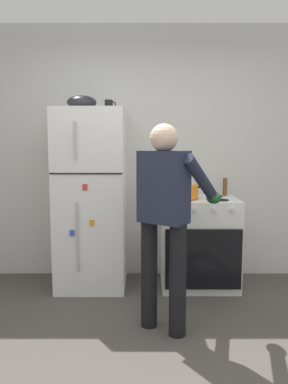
{
  "coord_description": "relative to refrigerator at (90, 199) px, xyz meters",
  "views": [
    {
      "loc": [
        -0.01,
        -2.25,
        1.45
      ],
      "look_at": [
        0.01,
        1.32,
        1.0
      ],
      "focal_mm": 35.69,
      "sensor_mm": 36.0,
      "label": 1
    }
  ],
  "objects": [
    {
      "name": "person_cook",
      "position": [
        0.7,
        -0.95,
        0.07
      ],
      "size": [
        0.7,
        0.76,
        1.6
      ],
      "color": "black",
      "rests_on": "ground"
    },
    {
      "name": "kitchen_wall_back",
      "position": [
        0.54,
        0.38,
        0.45
      ],
      "size": [
        6.0,
        0.1,
        2.7
      ],
      "primitive_type": "cube",
      "color": "silver",
      "rests_on": "ground"
    },
    {
      "name": "refrigerator",
      "position": [
        0.0,
        0.0,
        0.0
      ],
      "size": [
        0.68,
        0.72,
        1.79
      ],
      "color": "white",
      "rests_on": "ground"
    },
    {
      "name": "pepper_mill",
      "position": [
        1.39,
        0.2,
        0.11
      ],
      "size": [
        0.05,
        0.05,
        0.18
      ],
      "primitive_type": "cylinder",
      "color": "brown",
      "rests_on": "stove_range"
    },
    {
      "name": "stove_range",
      "position": [
        1.09,
        -0.01,
        -0.44
      ],
      "size": [
        0.76,
        0.67,
        0.91
      ],
      "color": "white",
      "rests_on": "ground"
    },
    {
      "name": "coffee_mug",
      "position": [
        0.18,
        0.05,
        0.94
      ],
      "size": [
        0.11,
        0.08,
        0.1
      ],
      "color": "black",
      "rests_on": "refrigerator"
    },
    {
      "name": "ground",
      "position": [
        0.54,
        -1.57,
        -0.9
      ],
      "size": [
        8.0,
        8.0,
        0.0
      ],
      "primitive_type": "plane",
      "color": "#4C4742"
    },
    {
      "name": "mixing_bowl",
      "position": [
        -0.08,
        0.0,
        0.96
      ],
      "size": [
        0.29,
        0.29,
        0.13
      ],
      "primitive_type": "ellipsoid",
      "color": "black",
      "rests_on": "refrigerator"
    },
    {
      "name": "red_pot",
      "position": [
        0.93,
        -0.05,
        0.08
      ],
      "size": [
        0.38,
        0.28,
        0.13
      ],
      "color": "orange",
      "rests_on": "stove_range"
    }
  ]
}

